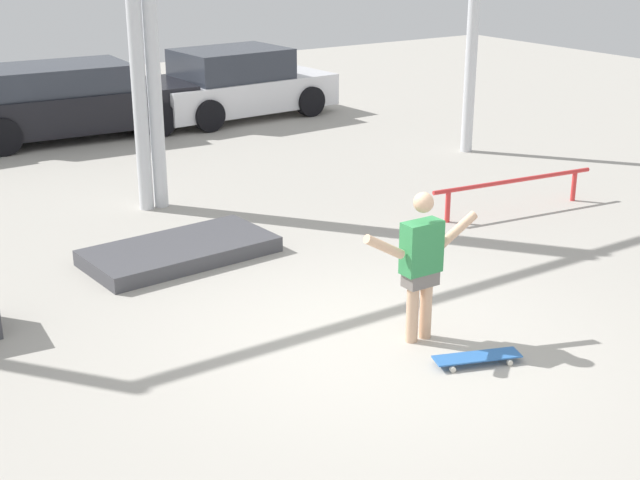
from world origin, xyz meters
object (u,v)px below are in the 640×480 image
(skateboard, at_px, (477,357))
(parked_car_black, at_px, (67,102))
(skateboarder, at_px, (421,260))
(parked_car_white, at_px, (236,85))
(grind_rail, at_px, (514,185))
(manual_pad, at_px, (180,251))

(skateboard, height_order, parked_car_black, parked_car_black)
(skateboarder, bearing_deg, parked_car_white, 71.31)
(grind_rail, distance_m, parked_car_white, 7.80)
(skateboarder, relative_size, parked_car_white, 0.37)
(grind_rail, bearing_deg, skateboard, -138.93)
(parked_car_white, bearing_deg, skateboarder, -112.45)
(skateboard, distance_m, parked_car_white, 11.48)
(skateboard, bearing_deg, manual_pad, 125.62)
(manual_pad, height_order, parked_car_white, parked_car_white)
(manual_pad, xyz_separation_m, parked_car_black, (1.03, 7.06, 0.57))
(skateboard, relative_size, manual_pad, 0.38)
(skateboard, distance_m, grind_rail, 4.78)
(manual_pad, xyz_separation_m, grind_rail, (4.71, -0.88, 0.28))
(skateboard, height_order, grind_rail, grind_rail)
(parked_car_black, bearing_deg, skateboarder, -86.81)
(skateboarder, height_order, grind_rail, skateboarder)
(skateboard, distance_m, parked_car_black, 11.09)
(parked_car_black, bearing_deg, manual_pad, -94.85)
(skateboarder, relative_size, manual_pad, 0.67)
(manual_pad, bearing_deg, parked_car_white, 56.65)
(skateboard, height_order, parked_car_white, parked_car_white)
(manual_pad, xyz_separation_m, parked_car_white, (4.55, 6.92, 0.58))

